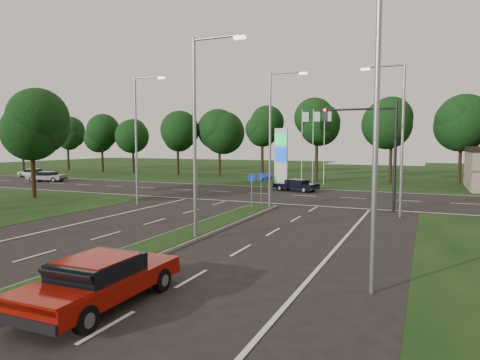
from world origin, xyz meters
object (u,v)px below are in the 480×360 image
at_px(far_car_b, 33,173).
at_px(red_sedan, 100,279).
at_px(far_car_a, 47,176).
at_px(navy_sedan, 296,185).

bearing_deg(far_car_b, red_sedan, -123.78).
height_order(red_sedan, far_car_a, red_sedan).
bearing_deg(far_car_a, far_car_b, 43.11).
bearing_deg(navy_sedan, far_car_a, 108.66).
relative_size(far_car_a, far_car_b, 1.11).
distance_m(red_sedan, far_car_b, 49.57).
bearing_deg(navy_sedan, red_sedan, -159.34).
xyz_separation_m(far_car_a, far_car_b, (-6.76, 3.86, -0.04)).
xyz_separation_m(navy_sedan, far_car_b, (-35.80, 1.94, 0.00)).
relative_size(red_sedan, far_car_a, 1.11).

